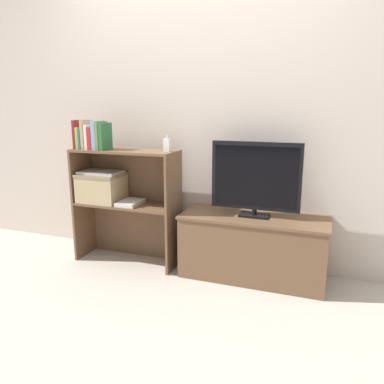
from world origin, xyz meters
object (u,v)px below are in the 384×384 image
(book_mustard, at_px, (81,138))
(book_olive, at_px, (102,136))
(book_ivory, at_px, (90,137))
(storage_basket_left, at_px, (102,186))
(book_maroon, at_px, (78,134))
(book_skyblue, at_px, (98,135))
(tv_stand, at_px, (253,247))
(book_tan, at_px, (87,135))
(tv, at_px, (256,178))
(book_forest, at_px, (105,136))
(laptop, at_px, (101,172))
(book_crimson, at_px, (94,138))
(magazine_stack, at_px, (130,203))
(baby_monitor, at_px, (167,145))
(book_teal, at_px, (84,138))

(book_mustard, bearing_deg, book_olive, 0.00)
(book_ivory, height_order, storage_basket_left, book_ivory)
(book_maroon, distance_m, book_ivory, 0.12)
(book_skyblue, bearing_deg, tv_stand, 4.96)
(book_tan, bearing_deg, book_skyblue, 0.00)
(tv, distance_m, book_ivory, 1.37)
(book_forest, bearing_deg, storage_basket_left, 154.24)
(tv_stand, height_order, book_olive, book_olive)
(book_ivory, height_order, book_skyblue, book_skyblue)
(book_ivory, distance_m, book_forest, 0.14)
(book_forest, height_order, laptop, book_forest)
(book_crimson, height_order, book_skyblue, book_skyblue)
(book_forest, relative_size, magazine_stack, 0.90)
(book_tan, xyz_separation_m, baby_monitor, (0.69, 0.06, -0.07))
(book_ivory, height_order, book_crimson, book_ivory)
(book_tan, bearing_deg, book_teal, 180.00)
(book_crimson, bearing_deg, book_mustard, 180.00)
(tv_stand, bearing_deg, magazine_stack, -175.24)
(book_tan, distance_m, book_olive, 0.14)
(tv, height_order, book_ivory, book_ivory)
(laptop, bearing_deg, magazine_stack, -3.37)
(book_mustard, height_order, storage_basket_left, book_mustard)
(tv_stand, xyz_separation_m, magazine_stack, (-1.01, -0.08, 0.28))
(book_mustard, relative_size, book_forest, 0.83)
(laptop, xyz_separation_m, magazine_stack, (0.28, -0.02, -0.23))
(tv, height_order, book_crimson, book_crimson)
(baby_monitor, relative_size, laptop, 0.38)
(book_maroon, relative_size, laptop, 0.68)
(book_maroon, distance_m, magazine_stack, 0.71)
(book_ivory, height_order, book_olive, book_olive)
(storage_basket_left, relative_size, magazine_stack, 1.50)
(laptop, bearing_deg, book_ivory, -142.80)
(book_ivory, bearing_deg, book_skyblue, 0.00)
(book_skyblue, bearing_deg, tv, 4.89)
(tv_stand, distance_m, book_olive, 1.49)
(book_ivory, relative_size, magazine_stack, 0.85)
(book_teal, xyz_separation_m, book_olive, (0.17, 0.00, 0.03))
(storage_basket_left, bearing_deg, book_teal, -160.04)
(tv_stand, bearing_deg, book_olive, -174.91)
(tv, xyz_separation_m, book_olive, (-1.23, -0.11, 0.28))
(book_teal, distance_m, storage_basket_left, 0.42)
(book_skyblue, height_order, book_olive, book_skyblue)
(book_tan, relative_size, book_skyblue, 1.02)
(book_ivory, bearing_deg, tv, 4.61)
(book_tan, height_order, book_forest, book_tan)
(book_forest, bearing_deg, baby_monitor, 6.38)
(book_maroon, distance_m, book_mustard, 0.04)
(book_mustard, relative_size, book_crimson, 0.98)
(book_mustard, bearing_deg, tv, 4.33)
(tv, height_order, book_skyblue, book_skyblue)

